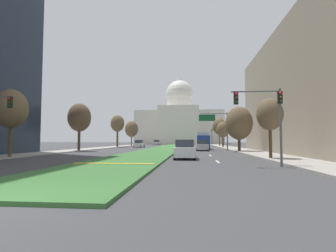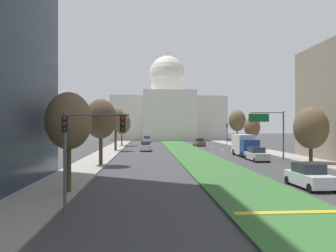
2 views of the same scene
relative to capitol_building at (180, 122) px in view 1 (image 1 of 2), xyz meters
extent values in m
plane|color=#3D3D3F|center=(0.00, -51.15, -9.71)|extent=(260.00, 260.00, 0.00)
cube|color=#386B33|center=(0.00, -56.35, -9.64)|extent=(6.20, 93.62, 0.14)
cube|color=gold|center=(0.00, -92.89, -9.55)|extent=(5.58, 0.50, 0.04)
cube|color=silver|center=(7.40, -88.89, -9.71)|extent=(0.16, 2.40, 0.01)
cube|color=silver|center=(7.40, -80.80, -9.71)|extent=(0.16, 2.40, 0.01)
cube|color=silver|center=(7.40, -69.21, -9.71)|extent=(0.16, 2.40, 0.01)
cube|color=silver|center=(7.40, -58.33, -9.71)|extent=(0.16, 2.40, 0.01)
cube|color=silver|center=(7.40, -48.04, -9.71)|extent=(0.16, 2.40, 0.01)
cube|color=silver|center=(7.40, -39.56, -9.71)|extent=(0.16, 2.40, 0.01)
cube|color=#9E9991|center=(-13.70, -61.55, -9.63)|extent=(4.00, 93.62, 0.15)
cube|color=#9E9991|center=(13.70, -61.55, -9.63)|extent=(4.00, 93.62, 0.15)
cube|color=silver|center=(0.00, 0.86, -2.63)|extent=(37.19, 19.69, 14.15)
cube|color=silver|center=(0.00, -10.98, -1.93)|extent=(16.37, 4.00, 15.56)
cylinder|color=silver|center=(0.00, 0.86, 7.52)|extent=(11.05, 11.05, 6.16)
sphere|color=silver|center=(0.00, 0.86, 12.74)|extent=(12.25, 12.25, 12.25)
cylinder|color=silver|center=(0.00, 0.86, 18.25)|extent=(1.80, 1.80, 3.00)
cube|color=black|center=(-8.32, -92.12, -5.11)|extent=(0.28, 0.24, 0.84)
sphere|color=red|center=(-8.32, -92.26, -4.83)|extent=(0.18, 0.18, 0.18)
sphere|color=#4C380F|center=(-8.32, -92.26, -5.11)|extent=(0.18, 0.18, 0.18)
sphere|color=#0F4219|center=(-8.32, -92.26, -5.39)|extent=(0.18, 0.18, 0.18)
cylinder|color=#515456|center=(11.20, -92.38, -7.11)|extent=(0.16, 0.16, 5.20)
cube|color=black|center=(11.20, -92.38, -5.11)|extent=(0.28, 0.24, 0.84)
sphere|color=red|center=(11.20, -92.52, -4.83)|extent=(0.18, 0.18, 0.18)
sphere|color=#4C380F|center=(11.20, -92.52, -5.11)|extent=(0.18, 0.18, 0.18)
sphere|color=#0F4219|center=(11.20, -92.52, -5.39)|extent=(0.18, 0.18, 0.18)
cylinder|color=#515456|center=(9.60, -92.38, -4.66)|extent=(3.20, 0.10, 0.10)
cube|color=black|center=(8.32, -92.38, -5.11)|extent=(0.28, 0.24, 0.84)
sphere|color=red|center=(8.32, -92.52, -4.83)|extent=(0.18, 0.18, 0.18)
sphere|color=#4C380F|center=(8.32, -92.52, -5.11)|extent=(0.18, 0.18, 0.18)
sphere|color=#0F4219|center=(8.32, -92.52, -5.39)|extent=(0.18, 0.18, 0.18)
cylinder|color=#515456|center=(11.20, -36.94, -7.11)|extent=(0.16, 0.16, 5.20)
cube|color=black|center=(11.20, -36.94, -5.11)|extent=(0.28, 0.24, 0.84)
sphere|color=red|center=(11.20, -37.08, -4.83)|extent=(0.18, 0.18, 0.18)
sphere|color=#4C380F|center=(11.20, -37.08, -5.11)|extent=(0.18, 0.18, 0.18)
sphere|color=#0F4219|center=(11.20, -37.08, -5.39)|extent=(0.18, 0.18, 0.18)
cylinder|color=#515456|center=(11.40, -66.40, -6.46)|extent=(0.20, 0.20, 6.50)
cylinder|color=#515456|center=(9.12, -66.40, -3.41)|extent=(4.58, 0.12, 0.12)
cube|color=#146033|center=(7.97, -66.45, -4.11)|extent=(2.80, 0.08, 1.10)
cylinder|color=#4C3823|center=(-12.25, -86.98, -7.77)|extent=(0.31, 0.31, 3.89)
ellipsoid|color=brown|center=(-12.25, -86.98, -4.87)|extent=(3.03, 3.03, 3.79)
cylinder|color=#4C3823|center=(12.37, -86.36, -8.03)|extent=(0.29, 0.29, 3.36)
ellipsoid|color=brown|center=(12.37, -86.36, -5.62)|extent=(2.33, 2.33, 2.91)
cylinder|color=#4C3823|center=(-12.26, -72.25, -7.62)|extent=(0.42, 0.42, 4.19)
ellipsoid|color=brown|center=(-12.26, -72.25, -4.41)|extent=(3.55, 3.55, 4.44)
cylinder|color=#4C3823|center=(12.35, -71.85, -8.19)|extent=(0.41, 0.41, 3.03)
ellipsoid|color=brown|center=(12.35, -71.85, -5.43)|extent=(3.97, 3.97, 4.96)
cylinder|color=#4C3823|center=(-12.68, -50.80, -7.32)|extent=(0.43, 0.43, 4.78)
ellipsoid|color=brown|center=(-12.68, -50.80, -3.90)|extent=(3.29, 3.29, 4.11)
cylinder|color=#4C3823|center=(12.73, -49.64, -8.06)|extent=(0.39, 0.39, 3.29)
ellipsoid|color=brown|center=(12.73, -49.64, -5.48)|extent=(3.00, 3.00, 3.75)
cylinder|color=#4C3823|center=(-12.67, -36.68, -7.78)|extent=(0.28, 0.28, 3.86)
ellipsoid|color=brown|center=(-12.67, -36.68, -4.62)|extent=(3.94, 3.94, 4.92)
cylinder|color=#4C3823|center=(13.19, -38.17, -7.45)|extent=(0.29, 0.29, 4.53)
ellipsoid|color=brown|center=(13.19, -38.17, -3.99)|extent=(3.82, 3.82, 4.78)
cube|color=silver|center=(4.65, -86.12, -9.06)|extent=(2.01, 4.18, 0.87)
cube|color=#282D38|center=(4.64, -85.95, -8.27)|extent=(1.72, 2.03, 0.71)
cylinder|color=black|center=(5.56, -87.71, -9.39)|extent=(0.24, 0.65, 0.64)
cylinder|color=black|center=(3.82, -87.76, -9.39)|extent=(0.24, 0.65, 0.64)
cylinder|color=black|center=(5.47, -84.48, -9.39)|extent=(0.24, 0.65, 0.64)
cylinder|color=black|center=(3.74, -84.53, -9.39)|extent=(0.24, 0.65, 0.64)
cube|color=#BCBCC1|center=(7.01, -68.35, -9.06)|extent=(1.92, 4.42, 0.86)
cube|color=#282D38|center=(7.01, -68.17, -8.28)|extent=(1.67, 2.12, 0.70)
cylinder|color=black|center=(7.89, -70.09, -9.39)|extent=(0.22, 0.64, 0.64)
cylinder|color=black|center=(6.16, -70.10, -9.39)|extent=(0.22, 0.64, 0.64)
cylinder|color=black|center=(7.86, -66.59, -9.39)|extent=(0.22, 0.64, 0.64)
cylinder|color=black|center=(6.14, -66.60, -9.39)|extent=(0.22, 0.64, 0.64)
cube|color=silver|center=(-7.26, -51.05, -9.07)|extent=(1.87, 4.60, 0.84)
cube|color=#282D38|center=(-7.26, -51.23, -8.31)|extent=(1.61, 2.22, 0.68)
cylinder|color=black|center=(-8.03, -49.20, -9.39)|extent=(0.23, 0.64, 0.64)
cylinder|color=black|center=(-6.41, -49.23, -9.39)|extent=(0.23, 0.64, 0.64)
cylinder|color=black|center=(-8.10, -52.86, -9.39)|extent=(0.23, 0.64, 0.64)
cylinder|color=black|center=(-6.49, -52.90, -9.39)|extent=(0.23, 0.64, 0.64)
cube|color=brown|center=(4.66, -37.87, -9.06)|extent=(2.09, 4.42, 0.85)
cube|color=#282D38|center=(4.65, -37.69, -8.29)|extent=(1.72, 2.17, 0.70)
cylinder|color=black|center=(5.59, -39.51, -9.39)|extent=(0.26, 0.65, 0.64)
cylinder|color=black|center=(3.96, -39.62, -9.39)|extent=(0.26, 0.65, 0.64)
cylinder|color=black|center=(5.36, -36.11, -9.39)|extent=(0.26, 0.65, 0.64)
cylinder|color=black|center=(3.73, -36.22, -9.39)|extent=(0.26, 0.65, 0.64)
cube|color=#BCBCC1|center=(-7.00, -22.33, -9.06)|extent=(2.09, 4.51, 0.85)
cube|color=#282D38|center=(-7.01, -22.50, -8.28)|extent=(1.74, 2.21, 0.70)
cylinder|color=black|center=(-7.75, -20.53, -9.39)|extent=(0.26, 0.65, 0.64)
cylinder|color=black|center=(-6.06, -20.62, -9.39)|extent=(0.26, 0.65, 0.64)
cylinder|color=black|center=(-7.94, -24.03, -9.39)|extent=(0.26, 0.65, 0.64)
cylinder|color=black|center=(-6.26, -24.13, -9.39)|extent=(0.26, 0.65, 0.64)
cube|color=navy|center=(7.40, -64.35, -8.26)|extent=(2.30, 2.00, 2.20)
cube|color=beige|center=(7.40, -61.15, -7.91)|extent=(2.30, 4.40, 2.80)
cylinder|color=black|center=(8.45, -64.35, -9.26)|extent=(0.30, 0.90, 0.90)
cylinder|color=black|center=(6.35, -64.35, -9.26)|extent=(0.30, 0.90, 0.90)
cylinder|color=black|center=(8.45, -60.05, -9.26)|extent=(0.30, 0.90, 0.90)
cylinder|color=black|center=(6.35, -60.05, -9.26)|extent=(0.30, 0.90, 0.90)
camera|label=1|loc=(5.30, -109.38, -7.94)|focal=26.39mm
camera|label=2|loc=(-7.12, -108.35, -5.22)|focal=34.03mm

